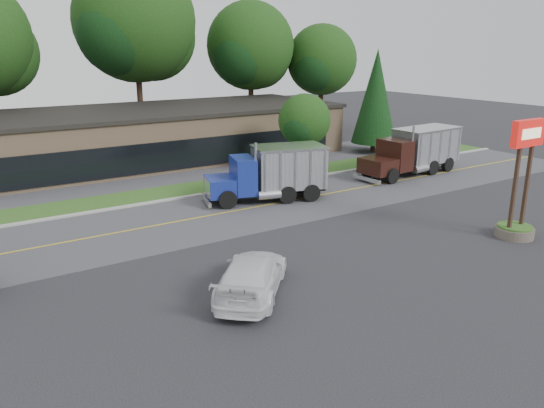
{
  "coord_description": "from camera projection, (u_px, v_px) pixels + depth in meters",
  "views": [
    {
      "loc": [
        -13.62,
        -17.16,
        9.33
      ],
      "look_at": [
        0.01,
        3.99,
        1.8
      ],
      "focal_mm": 35.0,
      "sensor_mm": 36.0,
      "label": 1
    }
  ],
  "objects": [
    {
      "name": "bilo_sign",
      "position": [
        519.0,
        198.0,
        26.41
      ],
      "size": [
        2.2,
        1.9,
        5.95
      ],
      "color": "#6B6054",
      "rests_on": "ground"
    },
    {
      "name": "strip_mall",
      "position": [
        151.0,
        136.0,
        44.96
      ],
      "size": [
        32.0,
        12.0,
        4.0
      ],
      "primitive_type": "cube",
      "color": "tan",
      "rests_on": "ground"
    },
    {
      "name": "tree_verge",
      "position": [
        305.0,
        123.0,
        39.81
      ],
      "size": [
        4.18,
        3.93,
        5.96
      ],
      "color": "#382619",
      "rests_on": "ground"
    },
    {
      "name": "curb",
      "position": [
        195.0,
        196.0,
        34.19
      ],
      "size": [
        60.0,
        0.3,
        0.12
      ],
      "primitive_type": "cube",
      "color": "#9E9E99",
      "rests_on": "ground"
    },
    {
      "name": "grass_verge",
      "position": [
        183.0,
        190.0,
        35.64
      ],
      "size": [
        60.0,
        3.4,
        0.03
      ],
      "primitive_type": "cube",
      "color": "#244D1A",
      "rests_on": "ground"
    },
    {
      "name": "tree_far_d",
      "position": [
        251.0,
        50.0,
        56.06
      ],
      "size": [
        9.77,
        9.19,
        13.93
      ],
      "color": "#382619",
      "rests_on": "ground"
    },
    {
      "name": "dump_truck_maroon",
      "position": [
        415.0,
        150.0,
        39.83
      ],
      "size": [
        9.17,
        3.2,
        3.36
      ],
      "rotation": [
        0.0,
        0.0,
        3.21
      ],
      "color": "black",
      "rests_on": "ground"
    },
    {
      "name": "center_line",
      "position": [
        225.0,
        213.0,
        30.8
      ],
      "size": [
        60.0,
        0.12,
        0.01
      ],
      "primitive_type": "cube",
      "color": "gold",
      "rests_on": "ground"
    },
    {
      "name": "rally_car",
      "position": [
        251.0,
        275.0,
        20.54
      ],
      "size": [
        5.29,
        5.54,
        1.58
      ],
      "primitive_type": "imported",
      "rotation": [
        0.0,
        0.0,
        2.41
      ],
      "color": "silver",
      "rests_on": "ground"
    },
    {
      "name": "far_parking",
      "position": [
        156.0,
        176.0,
        39.66
      ],
      "size": [
        60.0,
        7.0,
        0.02
      ],
      "primitive_type": "cube",
      "color": "#57575C",
      "rests_on": "ground"
    },
    {
      "name": "road",
      "position": [
        225.0,
        213.0,
        30.8
      ],
      "size": [
        60.0,
        8.0,
        0.02
      ],
      "primitive_type": "cube",
      "color": "#57575C",
      "rests_on": "ground"
    },
    {
      "name": "ground",
      "position": [
        320.0,
        264.0,
        23.56
      ],
      "size": [
        140.0,
        140.0,
        0.0
      ],
      "primitive_type": "plane",
      "color": "#333338",
      "rests_on": "ground"
    },
    {
      "name": "evergreen_right",
      "position": [
        376.0,
        96.0,
        47.0
      ],
      "size": [
        4.01,
        4.01,
        9.12
      ],
      "color": "#382619",
      "rests_on": "ground"
    },
    {
      "name": "dump_truck_blue",
      "position": [
        273.0,
        172.0,
        32.99
      ],
      "size": [
        7.82,
        4.45,
        3.36
      ],
      "rotation": [
        0.0,
        0.0,
        2.87
      ],
      "color": "black",
      "rests_on": "ground"
    },
    {
      "name": "tree_far_e",
      "position": [
        322.0,
        63.0,
        58.98
      ],
      "size": [
        8.21,
        7.72,
        11.71
      ],
      "color": "#382619",
      "rests_on": "ground"
    },
    {
      "name": "tree_far_c",
      "position": [
        136.0,
        27.0,
        50.06
      ],
      "size": [
        12.12,
        11.41,
        17.29
      ],
      "color": "#382619",
      "rests_on": "ground"
    }
  ]
}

